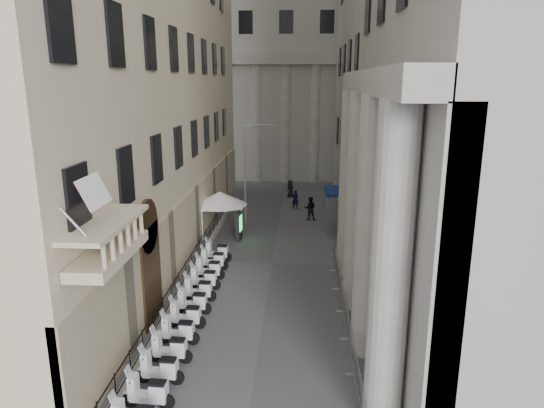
{
  "coord_description": "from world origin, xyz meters",
  "views": [
    {
      "loc": [
        1.55,
        -7.46,
        10.47
      ],
      "look_at": [
        0.19,
        15.8,
        4.5
      ],
      "focal_mm": 32.0,
      "sensor_mm": 36.0,
      "label": 1
    }
  ],
  "objects_px": {
    "street_lamp": "(248,166)",
    "pedestrian_a": "(295,200)",
    "pedestrian_b": "(310,208)",
    "security_tent": "(224,200)",
    "info_kiosk": "(239,226)"
  },
  "relations": [
    {
      "from": "street_lamp",
      "to": "pedestrian_a",
      "type": "bearing_deg",
      "value": 32.05
    },
    {
      "from": "pedestrian_a",
      "to": "pedestrian_b",
      "type": "distance_m",
      "value": 3.45
    },
    {
      "from": "security_tent",
      "to": "pedestrian_a",
      "type": "height_order",
      "value": "security_tent"
    },
    {
      "from": "info_kiosk",
      "to": "pedestrian_b",
      "type": "bearing_deg",
      "value": 52.45
    },
    {
      "from": "street_lamp",
      "to": "pedestrian_b",
      "type": "bearing_deg",
      "value": -6.83
    },
    {
      "from": "security_tent",
      "to": "pedestrian_a",
      "type": "bearing_deg",
      "value": 56.85
    },
    {
      "from": "pedestrian_b",
      "to": "street_lamp",
      "type": "bearing_deg",
      "value": 11.25
    },
    {
      "from": "street_lamp",
      "to": "info_kiosk",
      "type": "distance_m",
      "value": 5.38
    },
    {
      "from": "pedestrian_a",
      "to": "pedestrian_b",
      "type": "xyz_separation_m",
      "value": [
        1.16,
        -3.25,
        0.12
      ]
    },
    {
      "from": "pedestrian_b",
      "to": "security_tent",
      "type": "bearing_deg",
      "value": 34.24
    },
    {
      "from": "street_lamp",
      "to": "info_kiosk",
      "type": "xyz_separation_m",
      "value": [
        -0.24,
        -4.19,
        -3.37
      ]
    },
    {
      "from": "street_lamp",
      "to": "pedestrian_a",
      "type": "xyz_separation_m",
      "value": [
        3.46,
        4.2,
        -3.55
      ]
    },
    {
      "from": "security_tent",
      "to": "pedestrian_a",
      "type": "distance_m",
      "value": 8.97
    },
    {
      "from": "security_tent",
      "to": "pedestrian_b",
      "type": "bearing_deg",
      "value": 34.59
    },
    {
      "from": "street_lamp",
      "to": "pedestrian_b",
      "type": "xyz_separation_m",
      "value": [
        4.62,
        0.95,
        -3.42
      ]
    }
  ]
}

